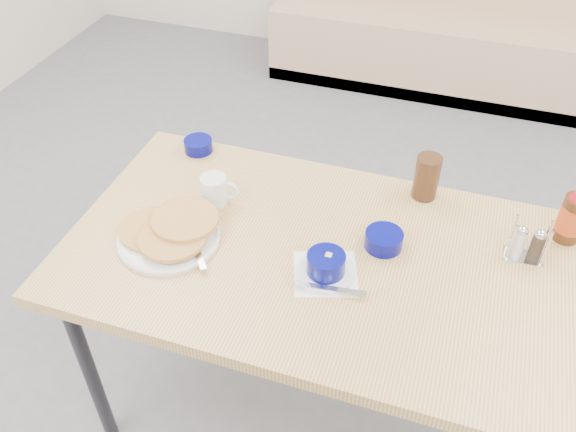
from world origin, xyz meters
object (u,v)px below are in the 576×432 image
(booth_bench, at_px, (432,25))
(coffee_mug, at_px, (215,190))
(condiment_caddy, at_px, (527,246))
(syrup_bottle, at_px, (573,216))
(grits_setting, at_px, (326,267))
(pancake_plate, at_px, (170,233))
(creamer_bowl, at_px, (198,145))
(amber_tumbler, at_px, (427,177))
(dining_table, at_px, (318,268))
(butter_bowl, at_px, (384,240))

(booth_bench, bearing_deg, coffee_mug, -98.31)
(condiment_caddy, relative_size, syrup_bottle, 0.64)
(booth_bench, xyz_separation_m, grits_setting, (0.04, -2.61, 0.44))
(pancake_plate, height_order, syrup_bottle, syrup_bottle)
(grits_setting, xyz_separation_m, creamer_bowl, (-0.56, 0.41, -0.01))
(grits_setting, relative_size, condiment_caddy, 1.85)
(amber_tumbler, bearing_deg, coffee_mug, -158.90)
(dining_table, xyz_separation_m, creamer_bowl, (-0.52, 0.34, 0.08))
(grits_setting, relative_size, amber_tumbler, 1.62)
(butter_bowl, xyz_separation_m, condiment_caddy, (0.37, 0.08, 0.02))
(booth_bench, relative_size, grits_setting, 8.33)
(coffee_mug, bearing_deg, condiment_caddy, 3.00)
(butter_bowl, relative_size, condiment_caddy, 0.86)
(booth_bench, distance_m, creamer_bowl, 2.30)
(grits_setting, distance_m, amber_tumbler, 0.46)
(pancake_plate, relative_size, grits_setting, 1.33)
(butter_bowl, height_order, amber_tumbler, amber_tumbler)
(syrup_bottle, bearing_deg, amber_tumbler, 171.24)
(butter_bowl, distance_m, amber_tumbler, 0.27)
(grits_setting, bearing_deg, coffee_mug, 154.68)
(butter_bowl, relative_size, syrup_bottle, 0.55)
(dining_table, height_order, condiment_caddy, condiment_caddy)
(booth_bench, height_order, condiment_caddy, booth_bench)
(dining_table, distance_m, coffee_mug, 0.39)
(pancake_plate, distance_m, syrup_bottle, 1.11)
(amber_tumbler, bearing_deg, creamer_bowl, 180.00)
(booth_bench, xyz_separation_m, creamer_bowl, (-0.52, -2.19, 0.43))
(pancake_plate, distance_m, butter_bowl, 0.60)
(booth_bench, relative_size, syrup_bottle, 9.93)
(condiment_caddy, bearing_deg, booth_bench, 100.35)
(dining_table, distance_m, syrup_bottle, 0.71)
(grits_setting, bearing_deg, pancake_plate, -179.44)
(creamer_bowl, height_order, syrup_bottle, syrup_bottle)
(booth_bench, bearing_deg, creamer_bowl, -103.26)
(booth_bench, relative_size, coffee_mug, 16.50)
(coffee_mug, height_order, creamer_bowl, coffee_mug)
(dining_table, bearing_deg, syrup_bottle, 23.43)
(syrup_bottle, bearing_deg, condiment_caddy, -132.25)
(syrup_bottle, bearing_deg, butter_bowl, -157.75)
(pancake_plate, xyz_separation_m, amber_tumbler, (0.65, 0.42, 0.05))
(booth_bench, height_order, creamer_bowl, booth_bench)
(pancake_plate, distance_m, amber_tumbler, 0.77)
(syrup_bottle, bearing_deg, coffee_mug, -170.63)
(pancake_plate, xyz_separation_m, coffee_mug, (0.06, 0.19, 0.02))
(butter_bowl, bearing_deg, syrup_bottle, 22.25)
(coffee_mug, xyz_separation_m, condiment_caddy, (0.89, 0.05, -0.00))
(dining_table, relative_size, condiment_caddy, 11.38)
(coffee_mug, relative_size, amber_tumbler, 0.82)
(pancake_plate, xyz_separation_m, condiment_caddy, (0.95, 0.24, 0.02))
(condiment_caddy, distance_m, syrup_bottle, 0.16)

